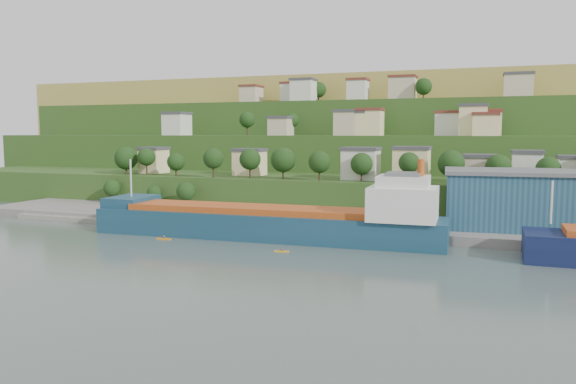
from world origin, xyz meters
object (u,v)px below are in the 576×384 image
at_px(warehouse, 517,199).
at_px(kayak_orange, 164,238).
at_px(cargo_ship_near, 275,224).
at_px(caravan, 114,210).

relative_size(warehouse, kayak_orange, 9.48).
height_order(cargo_ship_near, warehouse, cargo_ship_near).
height_order(caravan, kayak_orange, caravan).
xyz_separation_m(warehouse, kayak_orange, (-71.58, -29.80, -8.18)).
relative_size(cargo_ship_near, warehouse, 2.41).
relative_size(cargo_ship_near, kayak_orange, 22.89).
distance_m(cargo_ship_near, kayak_orange, 24.32).
height_order(warehouse, caravan, warehouse).
bearing_deg(cargo_ship_near, kayak_orange, -160.22).
height_order(cargo_ship_near, caravan, cargo_ship_near).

